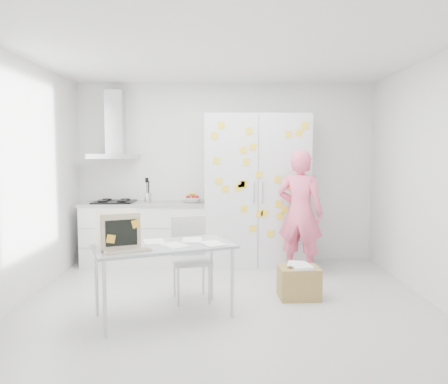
{
  "coord_description": "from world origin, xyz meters",
  "views": [
    {
      "loc": [
        -0.04,
        -4.71,
        1.64
      ],
      "look_at": [
        -0.03,
        0.71,
        1.16
      ],
      "focal_mm": 35.0,
      "sensor_mm": 36.0,
      "label": 1
    }
  ],
  "objects_px": {
    "desk": "(135,237)",
    "cardboard_box": "(299,282)",
    "person": "(300,213)",
    "chair": "(190,253)"
  },
  "relations": [
    {
      "from": "desk",
      "to": "cardboard_box",
      "type": "distance_m",
      "value": 1.94
    },
    {
      "from": "person",
      "to": "chair",
      "type": "distance_m",
      "value": 1.74
    },
    {
      "from": "person",
      "to": "desk",
      "type": "distance_m",
      "value": 2.49
    },
    {
      "from": "chair",
      "to": "desk",
      "type": "bearing_deg",
      "value": -140.83
    },
    {
      "from": "desk",
      "to": "cardboard_box",
      "type": "relative_size",
      "value": 3.25
    },
    {
      "from": "chair",
      "to": "cardboard_box",
      "type": "relative_size",
      "value": 1.98
    },
    {
      "from": "desk",
      "to": "cardboard_box",
      "type": "height_order",
      "value": "desk"
    },
    {
      "from": "person",
      "to": "desk",
      "type": "xyz_separation_m",
      "value": [
        -1.9,
        -1.61,
        -0.02
      ]
    },
    {
      "from": "cardboard_box",
      "to": "chair",
      "type": "bearing_deg",
      "value": -179.99
    },
    {
      "from": "person",
      "to": "cardboard_box",
      "type": "xyz_separation_m",
      "value": [
        -0.18,
        -0.97,
        -0.66
      ]
    }
  ]
}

